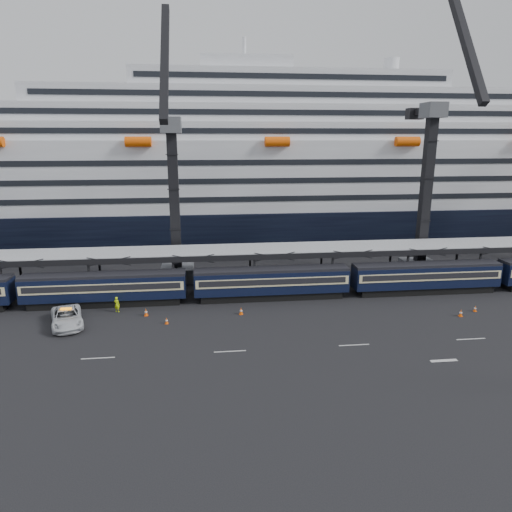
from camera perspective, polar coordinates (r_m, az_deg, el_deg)
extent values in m
plane|color=black|center=(49.89, 12.90, -8.71)|extent=(260.00, 260.00, 0.00)
cube|color=beige|center=(44.77, -19.15, -11.97)|extent=(3.00, 0.15, 0.02)
cube|color=beige|center=(43.68, -3.28, -11.81)|extent=(3.00, 0.15, 0.02)
cube|color=beige|center=(45.83, 12.15, -10.82)|extent=(3.00, 0.15, 0.02)
cube|color=beige|center=(50.79, 25.28, -9.36)|extent=(3.00, 0.15, 0.02)
cube|color=beige|center=(45.26, 22.42, -11.99)|extent=(2.50, 0.40, 0.02)
cube|color=black|center=(57.64, -18.22, -5.40)|extent=(17.48, 2.40, 0.90)
cube|color=black|center=(57.08, -18.36, -3.69)|extent=(19.00, 2.80, 2.70)
cube|color=beige|center=(56.99, -18.38, -3.41)|extent=(18.62, 2.92, 1.05)
cube|color=black|center=(56.97, -18.39, -3.36)|extent=(17.86, 2.98, 0.70)
cube|color=black|center=(56.64, -18.48, -2.25)|extent=(19.00, 2.50, 0.35)
cube|color=black|center=(56.94, 1.95, -4.89)|extent=(17.48, 2.40, 0.90)
cube|color=black|center=(56.37, 1.97, -3.16)|extent=(19.00, 2.80, 2.70)
cube|color=beige|center=(56.28, 1.97, -2.87)|extent=(18.62, 2.92, 1.05)
cube|color=black|center=(56.26, 1.97, -2.82)|extent=(17.86, 2.98, 0.70)
cube|color=black|center=(55.93, 1.98, -1.70)|extent=(19.00, 2.50, 0.35)
cube|color=black|center=(62.94, 20.32, -3.90)|extent=(17.48, 2.40, 0.90)
cube|color=black|center=(62.42, 20.46, -2.33)|extent=(19.00, 2.80, 2.70)
cube|color=beige|center=(62.34, 20.49, -2.07)|extent=(18.62, 2.92, 1.05)
cube|color=black|center=(62.33, 20.49, -2.03)|extent=(17.86, 2.98, 0.70)
cube|color=black|center=(62.03, 20.58, -1.01)|extent=(19.00, 2.50, 0.35)
cube|color=#919499|center=(60.92, 8.91, 1.09)|extent=(130.00, 6.00, 0.25)
cube|color=black|center=(58.19, 9.66, 0.12)|extent=(130.00, 0.25, 0.70)
cube|color=black|center=(63.81, 8.19, 1.46)|extent=(130.00, 0.25, 0.70)
cube|color=black|center=(61.67, -29.15, -3.05)|extent=(0.25, 0.25, 5.40)
cube|color=black|center=(66.66, -27.37, -1.62)|extent=(0.25, 0.25, 5.40)
cube|color=black|center=(58.51, -20.08, -2.94)|extent=(0.25, 0.25, 5.40)
cube|color=black|center=(63.74, -18.95, -1.44)|extent=(0.25, 0.25, 5.40)
cube|color=black|center=(56.95, -10.25, -2.73)|extent=(0.25, 0.25, 5.40)
cube|color=black|center=(62.31, -9.94, -1.21)|extent=(0.25, 0.25, 5.40)
cube|color=black|center=(57.12, -0.19, -2.44)|extent=(0.25, 0.25, 5.40)
cube|color=black|center=(62.47, -0.75, -0.95)|extent=(0.25, 0.25, 5.40)
cube|color=black|center=(59.01, 9.51, -2.09)|extent=(0.25, 0.25, 5.40)
cube|color=black|center=(64.20, 8.16, -0.67)|extent=(0.25, 0.25, 5.40)
cube|color=black|center=(62.47, 18.37, -1.71)|extent=(0.25, 0.25, 5.40)
cube|color=black|center=(67.39, 16.42, -0.40)|extent=(0.25, 0.25, 5.40)
cube|color=black|center=(67.25, 26.14, -1.35)|extent=(0.25, 0.25, 5.40)
cube|color=black|center=(71.84, 23.79, -0.15)|extent=(0.25, 0.25, 5.40)
cube|color=black|center=(91.91, 3.64, 4.56)|extent=(200.00, 28.00, 7.00)
cube|color=silver|center=(90.75, 3.73, 10.48)|extent=(190.00, 26.88, 12.00)
cube|color=silver|center=(90.53, 3.81, 15.22)|extent=(160.00, 24.64, 3.00)
cube|color=black|center=(78.39, 5.47, 15.30)|extent=(153.60, 0.12, 0.90)
cube|color=silver|center=(90.62, 3.85, 17.12)|extent=(124.00, 21.84, 3.00)
cube|color=black|center=(79.86, 5.31, 17.44)|extent=(119.04, 0.12, 0.90)
cube|color=silver|center=(90.80, 3.88, 19.01)|extent=(90.00, 19.04, 3.00)
cube|color=black|center=(81.43, 5.15, 19.50)|extent=(86.40, 0.12, 0.90)
cube|color=silver|center=(91.09, 3.92, 20.89)|extent=(56.00, 16.24, 3.00)
cube|color=black|center=(83.11, 5.00, 21.48)|extent=(53.76, 0.12, 0.90)
cube|color=silver|center=(90.34, -1.47, 22.57)|extent=(16.00, 12.00, 2.50)
cylinder|color=silver|center=(96.98, 16.57, 21.76)|extent=(2.80, 2.80, 3.00)
cylinder|color=#FA5607|center=(75.73, -14.51, 13.66)|extent=(4.00, 1.60, 1.60)
cylinder|color=#FA5607|center=(76.01, 2.66, 14.09)|extent=(4.00, 1.60, 1.60)
cylinder|color=#FA5607|center=(82.40, 18.39, 13.42)|extent=(4.00, 1.60, 1.60)
cube|color=#484B4F|center=(64.89, -9.77, -2.13)|extent=(4.50, 4.50, 2.00)
cube|color=black|center=(62.79, -10.17, 6.64)|extent=(1.30, 1.30, 18.00)
cube|color=#484B4F|center=(62.25, -10.59, 15.79)|extent=(2.60, 3.20, 2.00)
cube|color=black|center=(57.10, -11.35, 22.85)|extent=(0.90, 12.26, 14.37)
cube|color=black|center=(64.77, -10.44, 15.74)|extent=(0.90, 5.04, 0.90)
cube|color=black|center=(67.28, -10.29, 15.53)|extent=(2.20, 1.60, 1.60)
cube|color=#484B4F|center=(70.93, 19.68, -1.35)|extent=(4.50, 4.50, 2.00)
cube|color=black|center=(68.91, 20.46, 7.49)|extent=(1.30, 1.30, 20.00)
cube|color=#484B4F|center=(68.60, 21.30, 16.62)|extent=(2.60, 3.20, 2.00)
cube|color=black|center=(64.54, 24.56, 23.88)|extent=(0.90, 12.21, 16.90)
cube|color=black|center=(71.11, 20.23, 16.61)|extent=(0.90, 5.60, 0.90)
cube|color=black|center=(73.63, 19.22, 16.43)|extent=(2.20, 1.60, 1.60)
imported|color=silver|center=(52.78, -22.57, -7.12)|extent=(4.87, 7.18, 1.83)
imported|color=#D3F90D|center=(54.84, -17.00, -5.80)|extent=(0.78, 0.66, 1.83)
cube|color=#FA5607|center=(50.52, -11.10, -8.29)|extent=(0.36, 0.36, 0.04)
cone|color=#FA5607|center=(50.38, -11.12, -7.91)|extent=(0.30, 0.30, 0.68)
cylinder|color=white|center=(50.38, -11.12, -7.91)|extent=(0.26, 0.26, 0.11)
cube|color=#FA5607|center=(53.17, -13.56, -7.24)|extent=(0.43, 0.43, 0.05)
cone|color=#FA5607|center=(53.01, -13.59, -6.81)|extent=(0.37, 0.37, 0.82)
cylinder|color=white|center=(53.01, -13.59, -6.81)|extent=(0.31, 0.31, 0.14)
cube|color=#FA5607|center=(52.11, -1.88, -7.28)|extent=(0.43, 0.43, 0.04)
cone|color=#FA5607|center=(51.96, -1.88, -6.84)|extent=(0.36, 0.36, 0.81)
cylinder|color=white|center=(51.96, -1.88, -6.84)|extent=(0.30, 0.30, 0.13)
cube|color=#FA5607|center=(56.45, 24.19, -6.86)|extent=(0.41, 0.41, 0.04)
cone|color=#FA5607|center=(56.31, 24.23, -6.47)|extent=(0.35, 0.35, 0.79)
cylinder|color=white|center=(56.31, 24.23, -6.47)|extent=(0.29, 0.29, 0.13)
cube|color=#FA5607|center=(58.66, 25.67, -6.24)|extent=(0.35, 0.35, 0.04)
cone|color=#FA5607|center=(58.54, 25.71, -5.91)|extent=(0.30, 0.30, 0.67)
cylinder|color=white|center=(58.54, 25.71, -5.91)|extent=(0.25, 0.25, 0.11)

